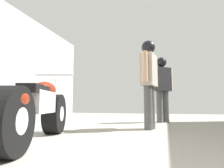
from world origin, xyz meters
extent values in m
plane|color=#9E998E|center=(0.00, 3.02, 0.00)|extent=(14.47, 14.47, 0.00)
cylinder|color=black|center=(-1.22, 2.57, 0.31)|extent=(0.40, 0.66, 0.63)
cylinder|color=silver|center=(-1.22, 2.57, 0.31)|extent=(0.30, 0.30, 0.24)
cylinder|color=black|center=(-0.81, 1.22, 0.31)|extent=(0.40, 0.66, 0.63)
cylinder|color=silver|center=(-0.81, 1.22, 0.31)|extent=(0.30, 0.30, 0.24)
cube|color=silver|center=(-1.02, 1.89, 0.49)|extent=(0.41, 0.67, 0.27)
ellipsoid|color=maroon|center=(-1.08, 2.10, 0.66)|extent=(0.39, 0.56, 0.21)
cube|color=black|center=(-0.96, 1.73, 0.64)|extent=(0.34, 0.51, 0.10)
ellipsoid|color=maroon|center=(-0.82, 1.26, 0.51)|extent=(0.37, 0.49, 0.23)
cylinder|color=silver|center=(-1.21, 2.53, 0.61)|extent=(0.12, 0.25, 0.57)
cylinder|color=silver|center=(-1.20, 2.50, 0.94)|extent=(0.59, 0.21, 0.04)
cylinder|color=silver|center=(-1.06, 1.57, 0.22)|extent=(0.24, 0.54, 0.09)
cylinder|color=#4C4C4C|center=(0.19, 3.45, 0.41)|extent=(0.18, 0.18, 0.81)
cylinder|color=#4C4C4C|center=(0.22, 3.65, 0.41)|extent=(0.18, 0.18, 0.81)
cube|color=#B2A899|center=(0.21, 3.55, 1.12)|extent=(0.31, 0.48, 0.62)
cylinder|color=tan|center=(0.16, 3.27, 1.15)|extent=(0.13, 0.13, 0.57)
cylinder|color=tan|center=(0.25, 3.82, 1.15)|extent=(0.13, 0.13, 0.57)
sphere|color=black|center=(0.21, 3.55, 1.57)|extent=(0.22, 0.22, 0.22)
sphere|color=black|center=(0.21, 3.55, 1.59)|extent=(0.27, 0.27, 0.27)
cylinder|color=#4C4C4C|center=(0.34, 5.02, 0.41)|extent=(0.22, 0.22, 0.82)
cylinder|color=#4C4C4C|center=(0.50, 5.15, 0.41)|extent=(0.22, 0.22, 0.82)
cube|color=#2D2D33|center=(0.42, 5.09, 1.14)|extent=(0.51, 0.48, 0.63)
cylinder|color=beige|center=(0.20, 4.91, 1.17)|extent=(0.16, 0.16, 0.58)
cylinder|color=beige|center=(0.64, 5.26, 1.17)|extent=(0.16, 0.16, 0.58)
sphere|color=black|center=(0.42, 5.09, 1.59)|extent=(0.23, 0.23, 0.23)
sphere|color=black|center=(0.42, 5.09, 1.61)|extent=(0.27, 0.27, 0.27)
camera|label=1|loc=(0.51, -0.15, 0.45)|focal=30.49mm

